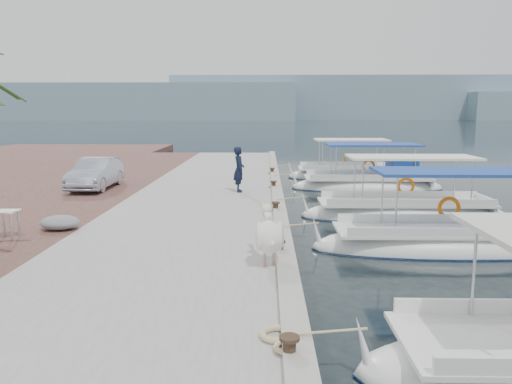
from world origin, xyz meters
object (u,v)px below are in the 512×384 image
fishing_caique_e (347,176)px  fisherman (239,169)px  fishing_caique_c (404,214)px  parked_car (96,173)px  pelican (269,235)px  fishing_caique_b (449,246)px  fishing_caique_d (369,185)px

fishing_caique_e → fisherman: (-5.78, -8.14, 1.31)m
fishing_caique_c → fisherman: fisherman is taller
fishing_caique_c → parked_car: (-12.33, 3.38, 1.03)m
pelican → parked_car: parked_car is taller
pelican → fisherman: 9.95m
fishing_caique_b → fishing_caique_e: size_ratio=1.13×
parked_car → fishing_caique_b: bearing=-31.6°
fishing_caique_b → fishing_caique_e: bearing=91.7°
fishing_caique_b → parked_car: (-12.43, 7.63, 1.03)m
fishing_caique_b → fishing_caique_c: (-0.10, 4.25, 0.00)m
fishing_caique_c → fishing_caique_d: 6.76m
fishing_caique_b → pelican: size_ratio=4.65×
fishing_caique_c → pelican: size_ratio=4.53×
fishing_caique_b → fishing_caique_d: 11.01m
fishing_caique_d → fishing_caique_e: size_ratio=1.10×
fishing_caique_e → pelican: 18.62m
fishing_caique_e → fishing_caique_c: bearing=-88.2°
fishing_caique_d → pelican: size_ratio=4.53×
pelican → parked_car: 12.96m
fishing_caique_b → fishing_caique_e: same height
fishing_caique_c → pelican: 8.84m
fishing_caique_c → fisherman: (-6.12, 2.62, 1.31)m
fishing_caique_b → parked_car: size_ratio=1.93×
fishing_caique_c → fisherman: size_ratio=4.01×
fishing_caique_d → fisherman: bearing=-146.4°
fishing_caique_c → parked_car: 12.83m
fisherman → parked_car: fisherman is taller
pelican → fishing_caique_b: bearing=30.9°
fishing_caique_e → fishing_caique_b: bearing=-88.3°
parked_car → fishing_caique_c: bearing=-15.4°
pelican → fisherman: size_ratio=0.89×
fishing_caique_b → fisherman: 9.36m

